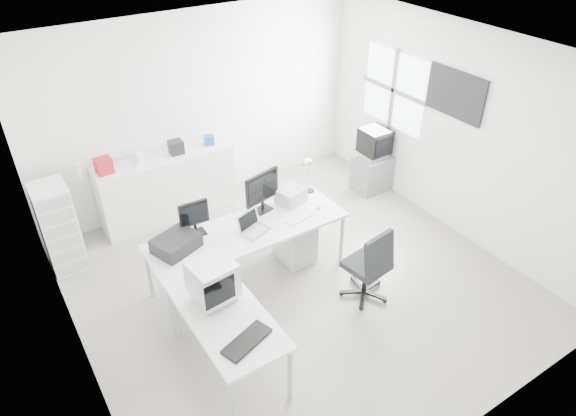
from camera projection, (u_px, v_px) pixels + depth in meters
floor at (297, 282)px, 6.38m from camera, size 5.00×5.00×0.01m
ceiling at (300, 59)px, 4.82m from camera, size 5.00×5.00×0.01m
back_wall at (201, 110)px, 7.34m from camera, size 5.00×0.02×2.80m
left_wall at (60, 267)px, 4.47m from camera, size 0.02×5.00×2.80m
right_wall at (456, 132)px, 6.73m from camera, size 0.02×5.00×2.80m
window at (394, 90)px, 7.44m from camera, size 0.02×1.20×1.10m
wall_picture at (455, 94)px, 6.51m from camera, size 0.04×0.90×0.60m
main_desk at (249, 254)px, 6.24m from camera, size 2.40×0.80×0.75m
side_desk at (229, 342)px, 5.09m from camera, size 0.70×1.40×0.75m
drawer_pedestal at (295, 238)px, 6.64m from camera, size 0.40×0.50×0.60m
inkjet_printer at (176, 243)px, 5.67m from camera, size 0.57×0.50×0.17m
lcd_monitor_small at (194, 218)px, 5.84m from camera, size 0.36×0.22×0.43m
lcd_monitor_large at (262, 192)px, 6.22m from camera, size 0.55×0.32×0.53m
laptop at (256, 224)px, 5.92m from camera, size 0.47×0.48×0.24m
white_keyboard at (301, 218)px, 6.22m from camera, size 0.41×0.20×0.02m
white_mouse at (318, 207)px, 6.38m from camera, size 0.07×0.07×0.07m
laser_printer at (291, 195)px, 6.48m from camera, size 0.40×0.37×0.19m
desk_lamp at (310, 177)px, 6.62m from camera, size 0.18×0.18×0.44m
crt_monitor at (213, 283)px, 4.93m from camera, size 0.43×0.43×0.45m
black_keyboard at (247, 341)px, 4.60m from camera, size 0.52×0.34×0.03m
office_chair at (367, 262)px, 5.92m from camera, size 0.66×0.66×1.01m
tv_cabinet at (372, 173)px, 8.06m from camera, size 0.53×0.43×0.58m
crt_tv at (375, 144)px, 7.77m from camera, size 0.50×0.48×0.45m
sideboard at (168, 187)px, 7.34m from camera, size 1.94×0.48×0.97m
clutter_box_a at (104, 166)px, 6.65m from camera, size 0.22×0.20×0.21m
clutter_box_b at (141, 158)px, 6.89m from camera, size 0.15×0.13×0.14m
clutter_box_c at (176, 147)px, 7.11m from camera, size 0.20×0.18×0.19m
clutter_box_d at (209, 140)px, 7.35m from camera, size 0.17×0.16×0.14m
clutter_bottle at (79, 170)px, 6.54m from camera, size 0.07×0.07×0.22m
filing_cabinet at (59, 227)px, 6.34m from camera, size 0.41×0.49×1.18m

